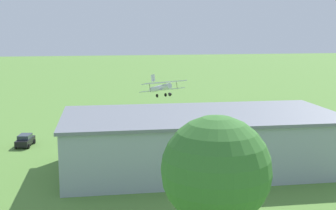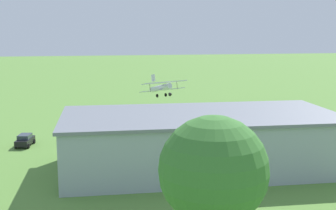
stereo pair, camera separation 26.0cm
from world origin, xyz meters
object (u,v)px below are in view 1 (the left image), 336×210
person_walking_on_apron (236,127)px  tree_by_windsock (216,170)px  biplane (161,87)px  car_green (80,140)px  car_black (25,140)px  person_watching_takeoff (184,128)px  hangar (201,141)px  car_silver (265,128)px

person_walking_on_apron → tree_by_windsock: tree_by_windsock is taller
biplane → person_walking_on_apron: 17.52m
car_green → car_black: 7.60m
person_walking_on_apron → person_watching_takeoff: person_walking_on_apron is taller
person_walking_on_apron → tree_by_windsock: 43.40m
hangar → car_black: hangar is taller
hangar → car_black: bearing=-32.8°
car_silver → car_black: 36.22m
biplane → tree_by_windsock: size_ratio=0.84×
biplane → car_black: (22.22, 16.19, -4.86)m
car_silver → person_watching_takeoff: size_ratio=2.60×
biplane → person_walking_on_apron: (-9.66, 13.78, -4.88)m
car_green → person_walking_on_apron: 24.59m
car_silver → person_walking_on_apron: same height
person_walking_on_apron → hangar: bearing=58.4°
car_silver → car_green: (28.67, 2.04, -0.07)m
car_green → person_walking_on_apron: size_ratio=2.40×
car_silver → person_watching_takeoff: car_silver is taller
car_silver → car_black: car_silver is taller
hangar → person_watching_takeoff: 18.29m
car_green → person_watching_takeoff: size_ratio=2.48×
car_silver → biplane: bearing=-47.3°
person_walking_on_apron → person_watching_takeoff: bearing=-10.9°
car_black → tree_by_windsock: tree_by_windsock is taller
car_green → car_black: car_black is taller
car_green → car_black: (7.53, -1.02, 0.06)m
car_silver → car_black: size_ratio=1.02×
person_watching_takeoff → tree_by_windsock: tree_by_windsock is taller
person_watching_takeoff → person_walking_on_apron: bearing=169.1°
biplane → tree_by_windsock: 54.12m
car_black → tree_by_windsock: (-16.45, 37.59, 6.72)m
car_green → person_watching_takeoff: person_watching_takeoff is taller
car_black → biplane: bearing=-143.9°
biplane → car_silver: size_ratio=2.19×
person_watching_takeoff → tree_by_windsock: size_ratio=0.15×
hangar → car_silver: (-14.44, -15.06, -2.42)m
car_black → tree_by_windsock: size_ratio=0.38×
tree_by_windsock → car_silver: bearing=-117.1°
car_silver → car_black: bearing=1.6°
car_green → tree_by_windsock: (-8.92, 36.57, 6.78)m
person_watching_takeoff → tree_by_windsock: (7.37, 41.55, 6.77)m
hangar → person_walking_on_apron: hangar is taller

